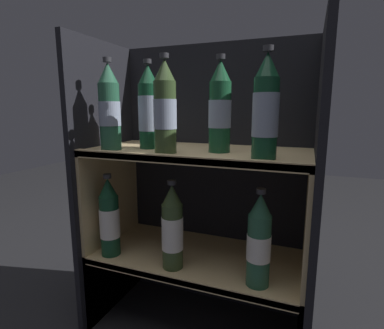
# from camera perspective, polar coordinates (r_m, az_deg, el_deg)

# --- Properties ---
(fridge_back_wall) EXTENTS (0.74, 0.02, 1.00)m
(fridge_back_wall) POSITION_cam_1_polar(r_m,az_deg,el_deg) (1.16, 4.12, -2.80)
(fridge_back_wall) COLOR black
(fridge_back_wall) RESTS_ON ground_plane
(fridge_side_left) EXTENTS (0.02, 0.38, 1.00)m
(fridge_side_left) POSITION_cam_1_polar(r_m,az_deg,el_deg) (1.16, -15.83, -3.09)
(fridge_side_left) COLOR black
(fridge_side_left) RESTS_ON ground_plane
(fridge_side_right) EXTENTS (0.02, 0.38, 1.00)m
(fridge_side_right) POSITION_cam_1_polar(r_m,az_deg,el_deg) (0.94, 22.35, -6.81)
(fridge_side_right) COLOR black
(fridge_side_right) RESTS_ON ground_plane
(shelf_lower) EXTENTS (0.70, 0.34, 0.28)m
(shelf_lower) POSITION_cam_1_polar(r_m,az_deg,el_deg) (1.09, 0.82, -19.25)
(shelf_lower) COLOR #DBBC84
(shelf_lower) RESTS_ON ground_plane
(shelf_upper) EXTENTS (0.70, 0.34, 0.64)m
(shelf_upper) POSITION_cam_1_polar(r_m,az_deg,el_deg) (1.00, 0.92, -7.06)
(shelf_upper) COLOR #DBBC84
(shelf_upper) RESTS_ON ground_plane
(bottle_upper_front_0) EXTENTS (0.07, 0.07, 0.28)m
(bottle_upper_front_0) POSITION_cam_1_polar(r_m,az_deg,el_deg) (0.99, -15.44, 10.18)
(bottle_upper_front_0) COLOR #285B42
(bottle_upper_front_0) RESTS_ON shelf_upper
(bottle_upper_front_1) EXTENTS (0.07, 0.07, 0.28)m
(bottle_upper_front_1) POSITION_cam_1_polar(r_m,az_deg,el_deg) (0.88, -5.16, 10.47)
(bottle_upper_front_1) COLOR #384C28
(bottle_upper_front_1) RESTS_ON shelf_upper
(bottle_upper_front_2) EXTENTS (0.07, 0.07, 0.28)m
(bottle_upper_front_2) POSITION_cam_1_polar(r_m,az_deg,el_deg) (0.80, 13.85, 10.12)
(bottle_upper_front_2) COLOR #144228
(bottle_upper_front_2) RESTS_ON shelf_upper
(bottle_upper_back_0) EXTENTS (0.07, 0.07, 0.28)m
(bottle_upper_back_0) POSITION_cam_1_polar(r_m,az_deg,el_deg) (1.00, -8.27, 10.36)
(bottle_upper_back_0) COLOR #144228
(bottle_upper_back_0) RESTS_ON shelf_upper
(bottle_upper_back_1) EXTENTS (0.07, 0.07, 0.28)m
(bottle_upper_back_1) POSITION_cam_1_polar(r_m,az_deg,el_deg) (0.90, 5.33, 10.48)
(bottle_upper_back_1) COLOR #194C2D
(bottle_upper_back_1) RESTS_ON shelf_upper
(bottle_lower_front_0) EXTENTS (0.07, 0.07, 0.28)m
(bottle_lower_front_0) POSITION_cam_1_polar(r_m,az_deg,el_deg) (1.06, -15.45, -9.93)
(bottle_lower_front_0) COLOR #144228
(bottle_lower_front_0) RESTS_ON shelf_lower
(bottle_lower_front_1) EXTENTS (0.07, 0.07, 0.28)m
(bottle_lower_front_1) POSITION_cam_1_polar(r_m,az_deg,el_deg) (0.95, -3.75, -12.12)
(bottle_lower_front_1) COLOR #384C28
(bottle_lower_front_1) RESTS_ON shelf_lower
(bottle_lower_front_2) EXTENTS (0.07, 0.07, 0.28)m
(bottle_lower_front_2) POSITION_cam_1_polar(r_m,az_deg,el_deg) (0.88, 12.62, -14.22)
(bottle_lower_front_2) COLOR #285B42
(bottle_lower_front_2) RESTS_ON shelf_lower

